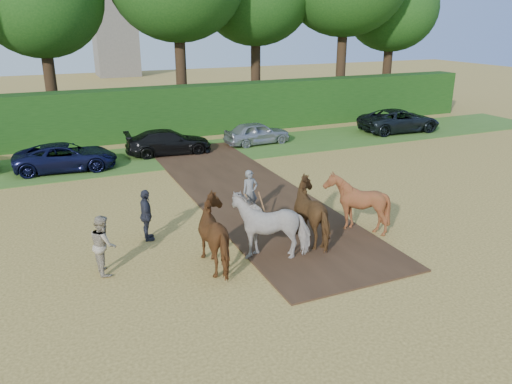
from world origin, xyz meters
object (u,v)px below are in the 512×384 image
(spectator_near, at_px, (103,244))
(spectator_far, at_px, (146,215))
(parked_cars, at_px, (169,142))
(plough_team, at_px, (293,217))

(spectator_near, distance_m, spectator_far, 2.31)
(spectator_far, xyz_separation_m, parked_cars, (3.33, 10.21, -0.17))
(plough_team, bearing_deg, spectator_far, 150.95)
(plough_team, xyz_separation_m, parked_cars, (-0.79, 12.49, -0.30))
(spectator_far, distance_m, parked_cars, 10.74)
(spectator_near, bearing_deg, plough_team, -99.82)
(spectator_far, bearing_deg, spectator_near, 142.74)
(spectator_near, height_order, plough_team, plough_team)
(spectator_near, bearing_deg, parked_cars, -26.31)
(plough_team, distance_m, parked_cars, 12.52)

